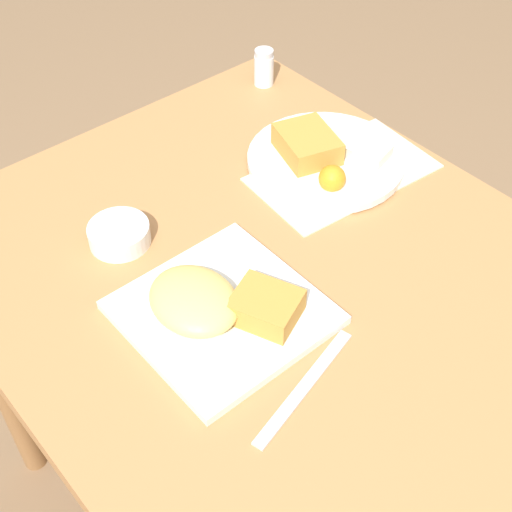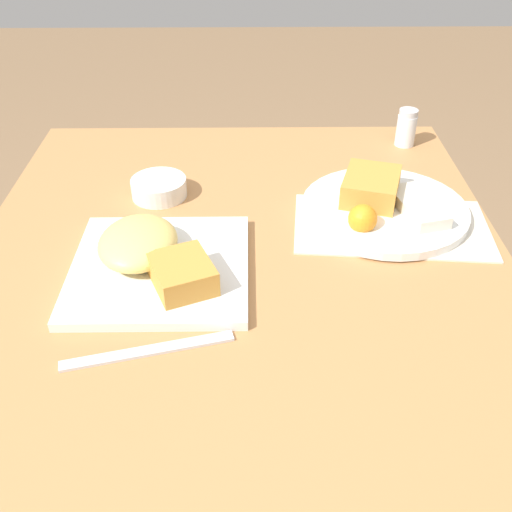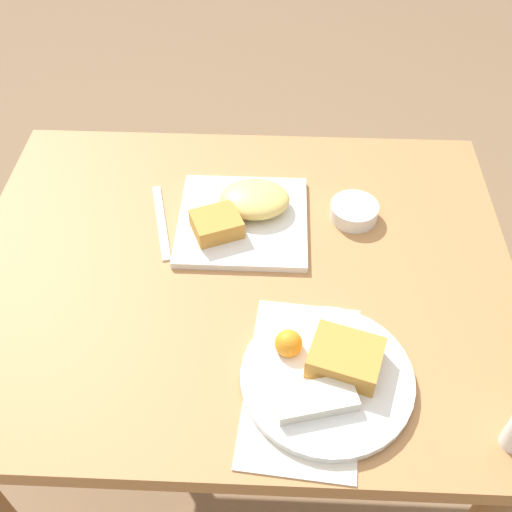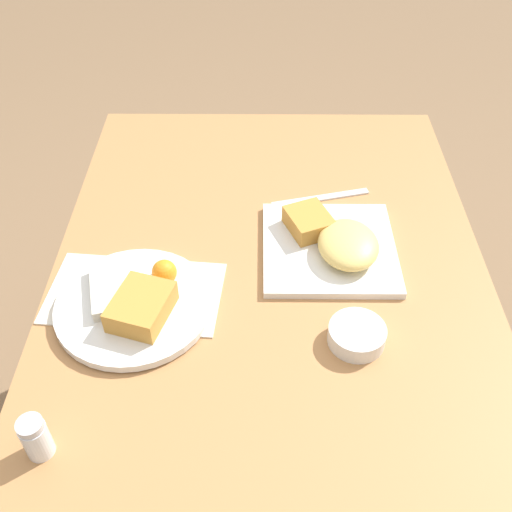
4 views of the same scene
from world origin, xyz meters
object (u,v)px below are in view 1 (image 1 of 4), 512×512
at_px(sauce_ramekin, 119,234).
at_px(plate_square_near, 217,306).
at_px(plate_oval_far, 324,156).
at_px(salt_shaker, 264,70).
at_px(butter_knife, 305,387).

bearing_deg(sauce_ramekin, plate_square_near, 5.27).
xyz_separation_m(plate_oval_far, sauce_ramekin, (-0.06, -0.36, -0.00)).
height_order(plate_oval_far, salt_shaker, salt_shaker).
relative_size(plate_oval_far, butter_knife, 1.30).
bearing_deg(butter_knife, salt_shaker, 38.92).
relative_size(plate_square_near, plate_oval_far, 0.93).
distance_m(sauce_ramekin, salt_shaker, 0.50).
relative_size(plate_square_near, salt_shaker, 3.43).
relative_size(plate_square_near, butter_knife, 1.20).
bearing_deg(butter_knife, plate_oval_far, 28.44).
distance_m(sauce_ramekin, butter_knife, 0.37).
distance_m(plate_square_near, salt_shaker, 0.60).
relative_size(plate_oval_far, salt_shaker, 3.70).
relative_size(salt_shaker, butter_knife, 0.35).
bearing_deg(plate_oval_far, butter_knife, -47.45).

